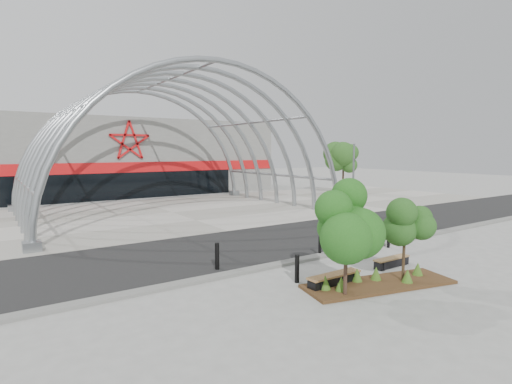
% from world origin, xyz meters
% --- Properties ---
extents(ground, '(140.00, 140.00, 0.00)m').
position_xyz_m(ground, '(0.00, 0.00, 0.00)').
color(ground, gray).
rests_on(ground, ground).
extents(road, '(140.00, 7.00, 0.02)m').
position_xyz_m(road, '(0.00, 3.50, 0.01)').
color(road, black).
rests_on(road, ground).
extents(forecourt, '(60.00, 17.00, 0.04)m').
position_xyz_m(forecourt, '(0.00, 15.50, 0.02)').
color(forecourt, gray).
rests_on(forecourt, ground).
extents(kerb, '(60.00, 0.50, 0.12)m').
position_xyz_m(kerb, '(0.00, -0.25, 0.06)').
color(kerb, '#62625D').
rests_on(kerb, ground).
extents(arena_building, '(34.00, 15.24, 8.00)m').
position_xyz_m(arena_building, '(0.00, 33.45, 3.99)').
color(arena_building, slate).
rests_on(arena_building, ground).
extents(vault_canopy, '(20.80, 15.80, 20.36)m').
position_xyz_m(vault_canopy, '(0.00, 15.50, 0.02)').
color(vault_canopy, '#8F9498').
rests_on(vault_canopy, ground).
extents(planting_bed, '(5.76, 2.91, 0.58)m').
position_xyz_m(planting_bed, '(-0.32, -4.14, 0.14)').
color(planting_bed, '#3A2814').
rests_on(planting_bed, ground).
extents(signal_pole, '(0.30, 0.74, 5.24)m').
position_xyz_m(signal_pole, '(11.55, 7.90, 2.74)').
color(signal_pole, slate).
rests_on(signal_pole, ground).
extents(street_tree_0, '(1.71, 1.71, 3.89)m').
position_xyz_m(street_tree_0, '(-2.09, -4.30, 2.80)').
color(street_tree_0, '#33201A').
rests_on(street_tree_0, ground).
extents(street_tree_1, '(1.30, 1.30, 3.09)m').
position_xyz_m(street_tree_1, '(0.69, -4.46, 2.22)').
color(street_tree_1, '#322614').
rests_on(street_tree_1, ground).
extents(bench_0, '(2.21, 0.51, 0.46)m').
position_xyz_m(bench_0, '(-1.65, -3.37, 0.23)').
color(bench_0, black).
rests_on(bench_0, ground).
extents(bench_1, '(1.85, 0.41, 0.39)m').
position_xyz_m(bench_1, '(2.04, -2.95, 0.19)').
color(bench_1, black).
rests_on(bench_1, ground).
extents(bollard_0, '(0.17, 0.17, 1.09)m').
position_xyz_m(bollard_0, '(-4.10, 0.68, 0.55)').
color(bollard_0, black).
rests_on(bollard_0, ground).
extents(bollard_1, '(0.16, 0.16, 1.02)m').
position_xyz_m(bollard_1, '(-2.46, -2.31, 0.51)').
color(bollard_1, black).
rests_on(bollard_1, ground).
extents(bollard_2, '(0.14, 0.14, 0.87)m').
position_xyz_m(bollard_2, '(0.80, -0.01, 0.44)').
color(bollard_2, black).
rests_on(bollard_2, ground).
extents(bollard_3, '(0.17, 0.17, 1.03)m').
position_xyz_m(bollard_3, '(2.26, -0.58, 0.52)').
color(bollard_3, black).
rests_on(bollard_3, ground).
extents(bollard_4, '(0.14, 0.14, 0.90)m').
position_xyz_m(bollard_4, '(4.60, -0.81, 0.45)').
color(bollard_4, black).
rests_on(bollard_4, ground).
extents(bg_tree_1, '(2.70, 2.70, 5.91)m').
position_xyz_m(bg_tree_1, '(21.00, 18.00, 4.25)').
color(bg_tree_1, black).
rests_on(bg_tree_1, ground).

